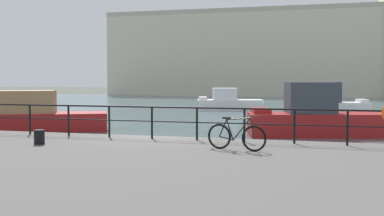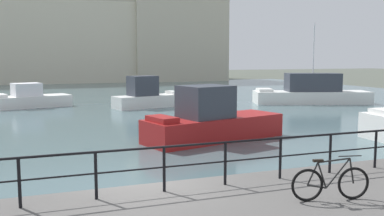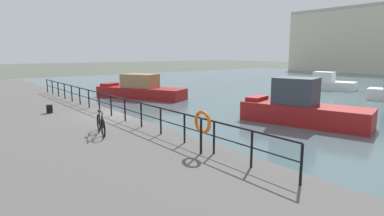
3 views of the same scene
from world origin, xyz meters
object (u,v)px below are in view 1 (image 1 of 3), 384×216
moored_green_narrowboat (317,117)px  moored_harbor_tender (330,103)px  harbor_building (332,52)px  parked_bicycle (236,136)px  moored_cabin_cruiser (228,102)px  moored_small_launch (25,116)px  mooring_bollard (39,137)px

moored_green_narrowboat → moored_harbor_tender: bearing=-106.9°
harbor_building → parked_bicycle: size_ratio=33.39×
moored_cabin_cruiser → moored_small_launch: bearing=56.0°
moored_small_launch → moored_green_narrowboat: moored_green_narrowboat is taller
moored_harbor_tender → moored_green_narrowboat: moored_green_narrowboat is taller
moored_small_launch → parked_bicycle: 15.67m
moored_small_launch → moored_cabin_cruiser: moored_small_launch is taller
harbor_building → moored_harbor_tender: 41.69m
mooring_bollard → moored_small_launch: bearing=126.5°
parked_bicycle → mooring_bollard: (-5.99, -0.40, -0.17)m
harbor_building → moored_harbor_tender: size_ratio=10.11×
moored_cabin_cruiser → moored_green_narrowboat: moored_green_narrowboat is taller
moored_harbor_tender → parked_bicycle: moored_harbor_tender is taller
parked_bicycle → moored_green_narrowboat: bearing=93.4°
moored_harbor_tender → mooring_bollard: bearing=-122.4°
moored_green_narrowboat → parked_bicycle: bearing=65.4°
moored_cabin_cruiser → moored_harbor_tender: bearing=143.5°
moored_small_launch → moored_green_narrowboat: bearing=161.9°
mooring_bollard → moored_green_narrowboat: bearing=55.3°
harbor_building → moored_cabin_cruiser: 39.36m
moored_harbor_tender → moored_cabin_cruiser: (-8.52, 3.36, -0.21)m
harbor_building → moored_green_narrowboat: bearing=-90.7°
moored_harbor_tender → moored_cabin_cruiser: moored_harbor_tender is taller
moored_green_narrowboat → mooring_bollard: bearing=40.5°
moored_green_narrowboat → parked_bicycle: 11.14m
moored_harbor_tender → moored_green_narrowboat: (-0.52, -14.18, 0.01)m
harbor_building → mooring_bollard: harbor_building is taller
moored_small_launch → moored_cabin_cruiser: 20.75m
moored_harbor_tender → mooring_bollard: size_ratio=13.04×
moored_cabin_cruiser → moored_green_narrowboat: 19.28m
moored_harbor_tender → parked_bicycle: size_ratio=3.30×
moored_harbor_tender → mooring_bollard: (-8.40, -25.56, 0.11)m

